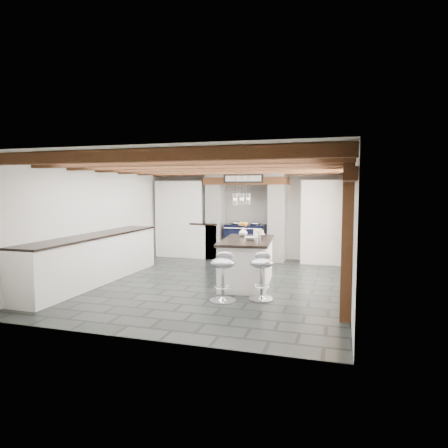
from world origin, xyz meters
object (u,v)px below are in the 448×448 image
(bar_stool_near, at_px, (261,271))
(bar_stool_far, at_px, (223,271))
(kitchen_island, at_px, (247,261))
(range_cooker, at_px, (246,241))

(bar_stool_near, xyz_separation_m, bar_stool_far, (-0.57, -0.27, 0.01))
(kitchen_island, bearing_deg, range_cooker, 98.24)
(kitchen_island, bearing_deg, bar_stool_far, -99.96)
(range_cooker, bearing_deg, bar_stool_near, -72.63)
(range_cooker, relative_size, bar_stool_far, 1.26)
(kitchen_island, xyz_separation_m, bar_stool_far, (-0.09, -1.26, 0.06))
(range_cooker, distance_m, bar_stool_far, 3.89)
(range_cooker, relative_size, kitchen_island, 0.55)
(bar_stool_near, height_order, bar_stool_far, bar_stool_far)
(kitchen_island, relative_size, bar_stool_near, 2.33)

